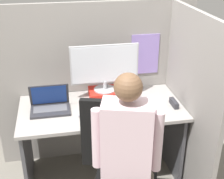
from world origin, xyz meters
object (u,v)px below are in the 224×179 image
at_px(laptop, 50,106).
at_px(office_chair, 119,170).
at_px(monitor, 105,66).
at_px(person, 130,155).
at_px(paper_box, 105,93).
at_px(stapler, 174,103).
at_px(carrot_toy, 97,121).

bearing_deg(laptop, office_chair, -53.20).
distance_m(monitor, person, 0.99).
bearing_deg(office_chair, paper_box, 87.67).
height_order(stapler, office_chair, office_chair).
bearing_deg(monitor, person, -89.37).
xyz_separation_m(monitor, laptop, (-0.51, -0.17, -0.26)).
height_order(paper_box, office_chair, office_chair).
xyz_separation_m(paper_box, monitor, (0.00, 0.00, 0.27)).
bearing_deg(paper_box, laptop, -162.24).
relative_size(paper_box, stapler, 2.00).
relative_size(paper_box, carrot_toy, 2.15).
bearing_deg(person, office_chair, 106.14).
distance_m(paper_box, laptop, 0.54).
relative_size(stapler, person, 0.11).
height_order(paper_box, person, person).
bearing_deg(stapler, person, -130.48).
bearing_deg(stapler, laptop, 173.48).
relative_size(monitor, person, 0.45).
distance_m(stapler, carrot_toy, 0.74).
bearing_deg(office_chair, stapler, 40.20).
height_order(laptop, stapler, laptop).
relative_size(stapler, office_chair, 0.14).
distance_m(laptop, stapler, 1.10).
bearing_deg(carrot_toy, paper_box, 72.77).
height_order(monitor, person, person).
distance_m(paper_box, stapler, 0.65).
relative_size(office_chair, person, 0.78).
relative_size(laptop, person, 0.25).
xyz_separation_m(monitor, stapler, (0.58, -0.29, -0.28)).
distance_m(paper_box, carrot_toy, 0.48).
relative_size(carrot_toy, person, 0.10).
bearing_deg(laptop, carrot_toy, -38.54).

